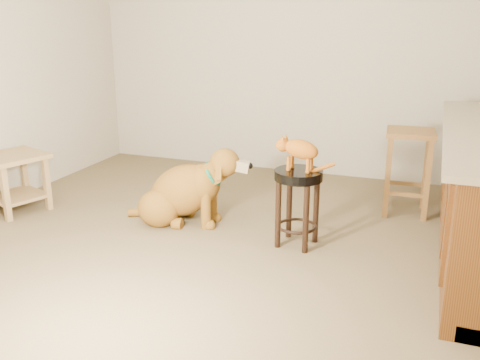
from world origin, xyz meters
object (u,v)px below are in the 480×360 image
at_px(padded_stool, 298,192).
at_px(tabby_kitten, 298,150).
at_px(side_table, 14,174).
at_px(golden_retriever, 184,192).
at_px(wood_stool, 407,171).

xyz_separation_m(padded_stool, tabby_kitten, (-0.01, 0.00, 0.33)).
height_order(side_table, tabby_kitten, tabby_kitten).
relative_size(golden_retriever, tabby_kitten, 2.45).
xyz_separation_m(wood_stool, side_table, (-3.29, -1.15, -0.05)).
bearing_deg(wood_stool, golden_retriever, -153.01).
bearing_deg(golden_retriever, tabby_kitten, -13.28).
xyz_separation_m(golden_retriever, tabby_kitten, (1.01, -0.12, 0.48)).
bearing_deg(padded_stool, golden_retriever, 173.08).
bearing_deg(golden_retriever, padded_stool, -13.33).
relative_size(padded_stool, golden_retriever, 0.53).
bearing_deg(padded_stool, side_table, -176.85).
relative_size(wood_stool, tabby_kitten, 1.63).
height_order(padded_stool, tabby_kitten, tabby_kitten).
xyz_separation_m(wood_stool, golden_retriever, (-1.75, -0.89, -0.12)).
height_order(padded_stool, side_table, padded_stool).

